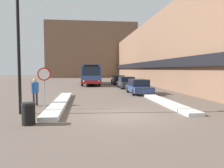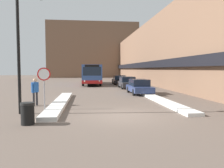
{
  "view_description": "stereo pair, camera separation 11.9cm",
  "coord_description": "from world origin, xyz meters",
  "px_view_note": "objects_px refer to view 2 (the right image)",
  "views": [
    {
      "loc": [
        -1.9,
        -10.9,
        2.37
      ],
      "look_at": [
        -0.06,
        4.23,
        1.34
      ],
      "focal_mm": 35.0,
      "sensor_mm": 36.0,
      "label": 1
    },
    {
      "loc": [
        -1.78,
        -10.91,
        2.37
      ],
      "look_at": [
        -0.06,
        4.23,
        1.34
      ],
      "focal_mm": 35.0,
      "sensor_mm": 36.0,
      "label": 2
    }
  ],
  "objects_px": {
    "pedestrian": "(35,89)",
    "parked_car_front": "(139,87)",
    "parked_car_middle": "(127,82)",
    "parked_car_back": "(119,80)",
    "city_bus": "(91,74)",
    "street_lamp": "(24,38)",
    "stop_sign": "(44,79)",
    "trash_bin": "(28,113)"
  },
  "relations": [
    {
      "from": "parked_car_middle",
      "to": "stop_sign",
      "type": "distance_m",
      "value": 15.71
    },
    {
      "from": "parked_car_middle",
      "to": "city_bus",
      "type": "bearing_deg",
      "value": 119.46
    },
    {
      "from": "pedestrian",
      "to": "city_bus",
      "type": "bearing_deg",
      "value": 13.11
    },
    {
      "from": "trash_bin",
      "to": "parked_car_front",
      "type": "bearing_deg",
      "value": 55.46
    },
    {
      "from": "parked_car_back",
      "to": "stop_sign",
      "type": "height_order",
      "value": "stop_sign"
    },
    {
      "from": "stop_sign",
      "to": "street_lamp",
      "type": "xyz_separation_m",
      "value": [
        -0.77,
        -1.14,
        2.19
      ]
    },
    {
      "from": "pedestrian",
      "to": "parked_car_front",
      "type": "bearing_deg",
      "value": -29.91
    },
    {
      "from": "parked_car_middle",
      "to": "street_lamp",
      "type": "bearing_deg",
      "value": -118.98
    },
    {
      "from": "parked_car_back",
      "to": "trash_bin",
      "type": "bearing_deg",
      "value": -107.31
    },
    {
      "from": "city_bus",
      "to": "parked_car_front",
      "type": "distance_m",
      "value": 14.72
    },
    {
      "from": "parked_car_front",
      "to": "parked_car_middle",
      "type": "bearing_deg",
      "value": 90.0
    },
    {
      "from": "parked_car_front",
      "to": "parked_car_middle",
      "type": "height_order",
      "value": "parked_car_middle"
    },
    {
      "from": "parked_car_front",
      "to": "stop_sign",
      "type": "relative_size",
      "value": 1.77
    },
    {
      "from": "trash_bin",
      "to": "stop_sign",
      "type": "bearing_deg",
      "value": 89.27
    },
    {
      "from": "city_bus",
      "to": "parked_car_front",
      "type": "bearing_deg",
      "value": -72.78
    },
    {
      "from": "city_bus",
      "to": "stop_sign",
      "type": "relative_size",
      "value": 4.77
    },
    {
      "from": "parked_car_middle",
      "to": "stop_sign",
      "type": "xyz_separation_m",
      "value": [
        -7.49,
        -13.77,
        1.07
      ]
    },
    {
      "from": "trash_bin",
      "to": "city_bus",
      "type": "bearing_deg",
      "value": 82.74
    },
    {
      "from": "street_lamp",
      "to": "trash_bin",
      "type": "distance_m",
      "value": 4.29
    },
    {
      "from": "city_bus",
      "to": "stop_sign",
      "type": "xyz_separation_m",
      "value": [
        -3.14,
        -21.47,
        0.14
      ]
    },
    {
      "from": "street_lamp",
      "to": "city_bus",
      "type": "bearing_deg",
      "value": 80.2
    },
    {
      "from": "parked_car_middle",
      "to": "pedestrian",
      "type": "height_order",
      "value": "pedestrian"
    },
    {
      "from": "pedestrian",
      "to": "stop_sign",
      "type": "bearing_deg",
      "value": -125.0
    },
    {
      "from": "street_lamp",
      "to": "pedestrian",
      "type": "bearing_deg",
      "value": 91.93
    },
    {
      "from": "parked_car_front",
      "to": "parked_car_back",
      "type": "distance_m",
      "value": 13.21
    },
    {
      "from": "parked_car_front",
      "to": "trash_bin",
      "type": "height_order",
      "value": "parked_car_front"
    },
    {
      "from": "stop_sign",
      "to": "pedestrian",
      "type": "relative_size",
      "value": 1.39
    },
    {
      "from": "city_bus",
      "to": "parked_car_middle",
      "type": "relative_size",
      "value": 2.72
    },
    {
      "from": "street_lamp",
      "to": "parked_car_front",
      "type": "bearing_deg",
      "value": 46.09
    },
    {
      "from": "city_bus",
      "to": "trash_bin",
      "type": "distance_m",
      "value": 25.2
    },
    {
      "from": "stop_sign",
      "to": "city_bus",
      "type": "bearing_deg",
      "value": 81.69
    },
    {
      "from": "parked_car_front",
      "to": "pedestrian",
      "type": "relative_size",
      "value": 2.46
    },
    {
      "from": "parked_car_front",
      "to": "pedestrian",
      "type": "distance_m",
      "value": 10.28
    },
    {
      "from": "city_bus",
      "to": "parked_car_front",
      "type": "xyz_separation_m",
      "value": [
        4.35,
        -14.03,
        -0.95
      ]
    },
    {
      "from": "stop_sign",
      "to": "street_lamp",
      "type": "distance_m",
      "value": 2.58
    },
    {
      "from": "pedestrian",
      "to": "parked_car_middle",
      "type": "bearing_deg",
      "value": -9.7
    },
    {
      "from": "city_bus",
      "to": "parked_car_back",
      "type": "bearing_deg",
      "value": -10.62
    },
    {
      "from": "parked_car_middle",
      "to": "pedestrian",
      "type": "distance_m",
      "value": 14.89
    },
    {
      "from": "parked_car_back",
      "to": "street_lamp",
      "type": "bearing_deg",
      "value": -110.75
    },
    {
      "from": "city_bus",
      "to": "street_lamp",
      "type": "height_order",
      "value": "street_lamp"
    },
    {
      "from": "parked_car_middle",
      "to": "parked_car_back",
      "type": "relative_size",
      "value": 1.02
    },
    {
      "from": "stop_sign",
      "to": "pedestrian",
      "type": "height_order",
      "value": "stop_sign"
    }
  ]
}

